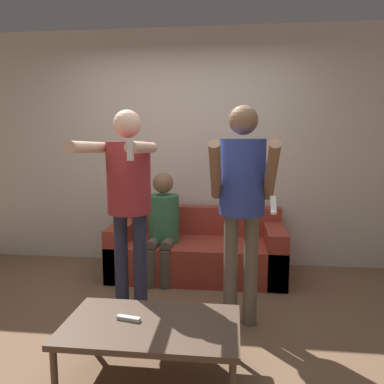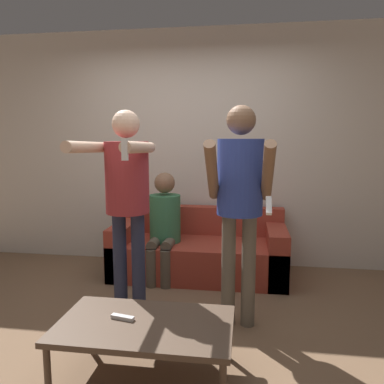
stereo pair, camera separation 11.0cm
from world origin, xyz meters
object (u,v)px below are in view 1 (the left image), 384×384
(remote_on_table, at_px, (129,318))
(couch, at_px, (198,252))
(person_standing_left, at_px, (128,189))
(person_seated, at_px, (163,222))
(person_standing_right, at_px, (242,190))
(coffee_table, at_px, (151,328))

(remote_on_table, bearing_deg, couch, 82.06)
(person_standing_left, height_order, person_seated, person_standing_left)
(person_standing_right, height_order, remote_on_table, person_standing_right)
(person_seated, bearing_deg, person_standing_right, -49.22)
(person_standing_right, relative_size, person_seated, 1.53)
(person_standing_right, bearing_deg, person_seated, 130.78)
(person_seated, distance_m, remote_on_table, 1.67)
(couch, bearing_deg, person_seated, -156.59)
(person_standing_left, bearing_deg, couch, 67.86)
(coffee_table, bearing_deg, couch, 86.73)
(person_standing_left, distance_m, person_standing_right, 0.89)
(person_standing_right, relative_size, coffee_table, 1.60)
(couch, bearing_deg, coffee_table, -93.27)
(person_standing_right, bearing_deg, person_standing_left, -179.42)
(person_seated, xyz_separation_m, coffee_table, (0.25, -1.67, -0.28))
(person_standing_left, height_order, coffee_table, person_standing_left)
(remote_on_table, bearing_deg, person_standing_left, 105.01)
(person_standing_left, bearing_deg, coffee_table, -65.21)
(person_standing_right, xyz_separation_m, remote_on_table, (-0.70, -0.72, -0.71))
(couch, height_order, person_standing_right, person_standing_right)
(couch, xyz_separation_m, person_standing_right, (0.44, -1.08, 0.83))
(couch, relative_size, remote_on_table, 11.86)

